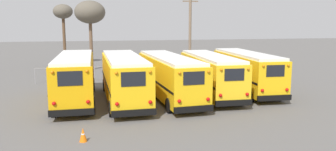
% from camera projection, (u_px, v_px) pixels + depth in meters
% --- Properties ---
extents(ground_plane, '(160.00, 160.00, 0.00)m').
position_uv_depth(ground_plane, '(168.00, 97.00, 24.38)').
color(ground_plane, '#5B5956').
extents(school_bus_0, '(2.56, 9.86, 3.28)m').
position_uv_depth(school_bus_0, '(75.00, 77.00, 22.73)').
color(school_bus_0, '#E5A00C').
rests_on(school_bus_0, ground).
extents(school_bus_1, '(2.76, 10.30, 3.23)m').
position_uv_depth(school_bus_1, '(124.00, 77.00, 22.97)').
color(school_bus_1, yellow).
rests_on(school_bus_1, ground).
extents(school_bus_2, '(3.01, 10.74, 3.12)m').
position_uv_depth(school_bus_2, '(169.00, 75.00, 23.93)').
color(school_bus_2, yellow).
rests_on(school_bus_2, ground).
extents(school_bus_3, '(2.74, 9.83, 3.09)m').
position_uv_depth(school_bus_3, '(210.00, 73.00, 24.97)').
color(school_bus_3, yellow).
rests_on(school_bus_3, ground).
extents(school_bus_4, '(2.87, 9.85, 3.14)m').
position_uv_depth(school_bus_4, '(246.00, 70.00, 26.36)').
color(school_bus_4, yellow).
rests_on(school_bus_4, ground).
extents(utility_pole, '(1.80, 0.31, 8.98)m').
position_uv_depth(utility_pole, '(190.00, 30.00, 37.60)').
color(utility_pole, '#75604C').
rests_on(utility_pole, ground).
extents(bare_tree_0, '(3.53, 3.53, 8.04)m').
position_uv_depth(bare_tree_0, '(90.00, 13.00, 37.88)').
color(bare_tree_0, brown).
rests_on(bare_tree_0, ground).
extents(bare_tree_1, '(2.45, 2.45, 7.84)m').
position_uv_depth(bare_tree_1, '(63.00, 14.00, 41.64)').
color(bare_tree_1, brown).
rests_on(bare_tree_1, ground).
extents(fence_line, '(21.29, 0.06, 1.42)m').
position_uv_depth(fence_line, '(150.00, 69.00, 31.99)').
color(fence_line, '#939399').
rests_on(fence_line, ground).
extents(traffic_cone, '(0.36, 0.36, 0.67)m').
position_uv_depth(traffic_cone, '(83.00, 135.00, 15.25)').
color(traffic_cone, orange).
rests_on(traffic_cone, ground).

